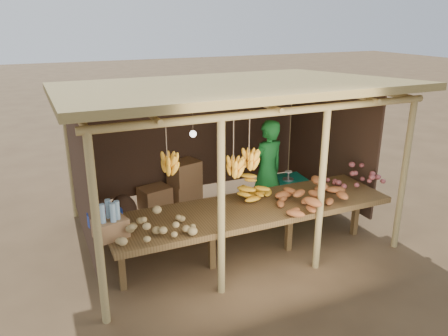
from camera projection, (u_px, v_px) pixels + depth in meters
name	position (u px, v px, depth m)	size (l,w,h in m)	color
ground	(224.00, 230.00, 6.98)	(60.00, 60.00, 0.00)	brown
stall_structure	(218.00, 111.00, 6.39)	(4.70, 3.50, 2.43)	tan
counter	(252.00, 211.00, 5.92)	(3.90, 1.05, 0.80)	brown
potato_heap	(153.00, 221.00, 5.07)	(0.95, 0.57, 0.36)	#9D8451
sweet_potato_heap	(318.00, 190.00, 5.96)	(1.13, 0.68, 0.36)	#9F5529
onion_heap	(360.00, 172.00, 6.65)	(0.90, 0.54, 0.36)	#A85252
banana_pile	(250.00, 188.00, 6.06)	(0.65, 0.39, 0.35)	yellow
tomato_basin	(105.00, 216.00, 5.39)	(0.43, 0.43, 0.23)	navy
bottle_box	(110.00, 223.00, 5.03)	(0.42, 0.36, 0.45)	#9A6D45
vendor	(267.00, 172.00, 7.00)	(0.63, 0.41, 1.73)	#187029
tarp_crate	(287.00, 192.00, 7.69)	(0.66, 0.59, 0.74)	brown
carton_stack	(175.00, 188.00, 7.74)	(1.15, 0.52, 0.81)	#9A6D45
burlap_sacks	(110.00, 212.00, 6.99)	(0.87, 0.45, 0.61)	#422C1E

